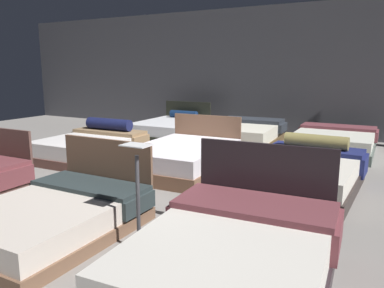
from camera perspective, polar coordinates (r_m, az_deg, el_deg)
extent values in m
cube|color=gray|center=(6.70, -1.59, -4.44)|extent=(18.00, 18.00, 0.02)
cube|color=#47474C|center=(10.91, 11.28, 10.78)|extent=(18.00, 0.06, 3.50)
cube|color=brown|center=(6.59, -27.05, -1.75)|extent=(1.45, 0.05, 0.92)
cube|color=brown|center=(5.79, -25.53, -4.72)|extent=(0.06, 0.70, 0.25)
cube|color=brown|center=(4.53, -20.56, -11.99)|extent=(1.49, 1.92, 0.14)
cube|color=beige|center=(4.46, -20.73, -9.76)|extent=(1.43, 1.86, 0.24)
cube|color=brown|center=(5.03, -12.65, -4.45)|extent=(1.39, 0.05, 0.93)
cube|color=#2B3637|center=(4.83, -15.08, -6.01)|extent=(1.47, 0.58, 0.05)
cube|color=#2B3637|center=(5.38, -20.76, -5.98)|extent=(0.05, 0.57, 0.20)
cube|color=#2B3637|center=(4.41, -7.93, -9.09)|extent=(0.05, 0.57, 0.20)
cube|color=black|center=(3.34, 5.93, -19.42)|extent=(1.65, 2.17, 0.20)
cube|color=silver|center=(3.23, 6.02, -15.77)|extent=(1.59, 2.10, 0.28)
cube|color=black|center=(4.08, 10.86, -7.17)|extent=(1.44, 0.12, 1.05)
cube|color=brown|center=(3.75, 9.44, -9.08)|extent=(1.55, 0.77, 0.06)
cube|color=brown|center=(4.06, -1.27, -9.88)|extent=(0.10, 0.69, 0.28)
cube|color=brown|center=(3.71, 21.14, -12.83)|extent=(0.10, 0.69, 0.28)
cube|color=brown|center=(7.95, -15.22, -1.62)|extent=(1.66, 1.97, 0.17)
cube|color=white|center=(7.90, -15.30, -0.08)|extent=(1.59, 1.91, 0.27)
cube|color=#8C6E4D|center=(8.36, -12.35, 1.85)|extent=(1.61, 0.60, 0.07)
cube|color=#8C6E4D|center=(8.92, -16.36, 1.22)|extent=(0.08, 0.56, 0.24)
cube|color=#8C6E4D|center=(7.91, -7.73, 0.33)|extent=(0.08, 0.56, 0.24)
cylinder|color=#151A43|center=(8.33, -12.43, 2.96)|extent=(1.10, 0.27, 0.24)
cube|color=brown|center=(6.71, -1.51, -3.35)|extent=(1.57, 2.13, 0.22)
cube|color=silver|center=(6.65, -1.52, -1.31)|extent=(1.51, 2.07, 0.27)
cube|color=brown|center=(7.55, 2.23, 0.97)|extent=(1.43, 0.08, 0.91)
cube|color=black|center=(5.99, 16.42, -5.66)|extent=(1.59, 2.20, 0.21)
cube|color=silver|center=(5.93, 16.54, -3.55)|extent=(1.53, 2.13, 0.25)
cube|color=navy|center=(6.60, 18.22, -0.78)|extent=(1.50, 0.65, 0.07)
cube|color=navy|center=(6.83, 11.97, -1.66)|extent=(0.09, 0.59, 0.31)
cube|color=navy|center=(6.53, 24.57, -3.05)|extent=(0.09, 0.59, 0.31)
cylinder|color=olive|center=(6.53, 18.22, 0.42)|extent=(1.02, 0.26, 0.22)
cube|color=black|center=(10.27, -3.38, 1.58)|extent=(1.58, 2.12, 0.16)
cube|color=white|center=(10.24, -3.39, 2.73)|extent=(1.52, 2.06, 0.26)
cube|color=black|center=(11.12, -0.64, 4.20)|extent=(1.46, 0.06, 0.87)
cylinder|color=#102448|center=(10.89, -1.27, 4.52)|extent=(0.83, 0.22, 0.21)
cube|color=brown|center=(9.31, 7.87, 0.53)|extent=(1.63, 2.14, 0.17)
cube|color=silver|center=(9.27, 7.91, 1.93)|extent=(1.56, 2.07, 0.29)
cube|color=#282C34|center=(9.88, 9.14, 3.58)|extent=(1.55, 0.73, 0.09)
cube|color=#282C34|center=(10.15, 4.88, 3.06)|extent=(0.11, 0.67, 0.20)
cube|color=#282C34|center=(9.71, 13.54, 2.41)|extent=(0.11, 0.67, 0.20)
cube|color=#4C5A53|center=(8.84, 20.51, -0.55)|extent=(1.66, 2.09, 0.21)
cube|color=silver|center=(8.80, 20.60, 0.86)|extent=(1.60, 2.03, 0.24)
cube|color=brown|center=(9.46, 21.23, 2.42)|extent=(1.63, 0.63, 0.06)
cube|color=brown|center=(9.61, 16.29, 2.00)|extent=(0.07, 0.62, 0.22)
cube|color=brown|center=(9.43, 26.14, 1.12)|extent=(0.07, 0.62, 0.22)
cylinder|color=#3F3F44|center=(4.00, -7.95, -15.47)|extent=(0.24, 0.24, 0.02)
cylinder|color=#3F3F44|center=(3.81, -8.15, -8.96)|extent=(0.04, 0.04, 0.99)
cube|color=white|center=(3.65, -8.40, -0.17)|extent=(0.28, 0.20, 0.01)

